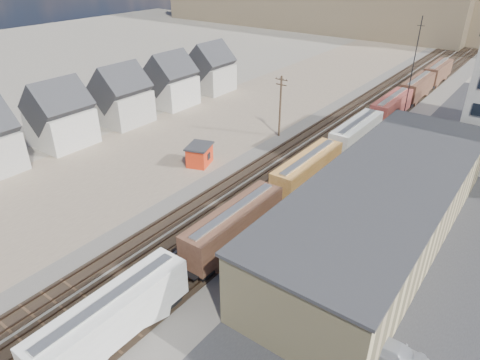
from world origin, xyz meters
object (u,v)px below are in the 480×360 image
Objects in this scene: freight_train at (334,150)px; maintenance_shed at (200,155)px; utility_pole_north at (280,105)px; parked_car_silver at (395,354)px.

maintenance_shed is at bearing -146.94° from freight_train.
freight_train reaches higher than maintenance_shed.
freight_train is 24.78× the size of maintenance_shed.
parked_car_silver is at bearing -46.79° from utility_pole_north.
parked_car_silver is (30.29, -32.24, -4.51)m from utility_pole_north.
parked_car_silver is (33.77, -16.48, -0.72)m from maintenance_shed.
utility_pole_north is 44.47m from parked_car_silver.
maintenance_shed is (-3.48, -15.76, -3.79)m from utility_pole_north.
freight_train is 18.87m from maintenance_shed.
freight_train is 13.70m from utility_pole_north.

